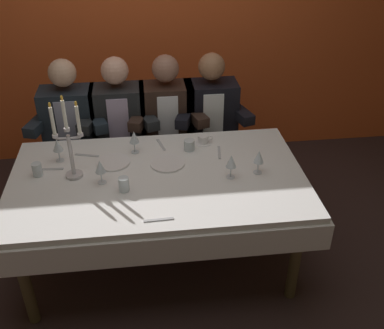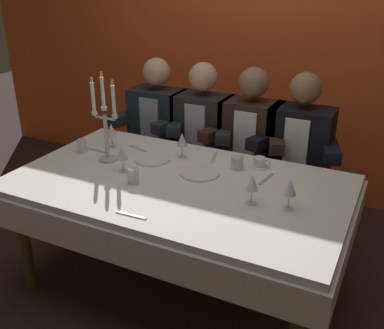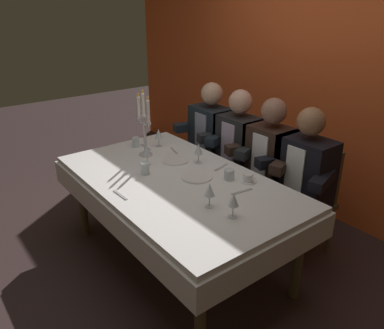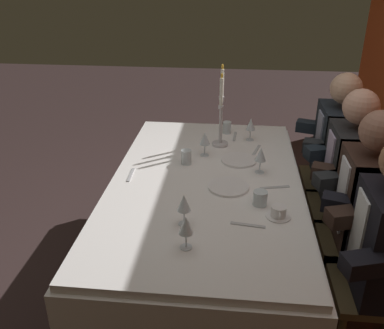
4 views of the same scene
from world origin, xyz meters
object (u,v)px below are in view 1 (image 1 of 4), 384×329
Objects in this scene: candelabra at (69,145)px; wine_glass_4 at (134,138)px; coffee_cup_0 at (203,140)px; dinner_plate_1 at (113,162)px; wine_glass_0 at (259,157)px; seated_diner_3 at (210,113)px; seated_diner_1 at (119,118)px; water_tumbler_2 at (189,145)px; seated_diner_0 at (70,120)px; seated_diner_2 at (167,115)px; dining_table at (158,191)px; water_tumbler_1 at (37,170)px; dinner_plate_0 at (167,163)px; wine_glass_1 at (58,146)px; wine_glass_2 at (100,167)px; wine_glass_3 at (231,162)px; water_tumbler_0 at (124,184)px.

candelabra is 0.48m from wine_glass_4.
wine_glass_4 is 0.51m from coffee_cup_0.
wine_glass_0 is (0.94, -0.23, 0.11)m from dinner_plate_1.
seated_diner_3 is (0.77, 0.69, -0.01)m from dinner_plate_1.
water_tumbler_2 is at bearing -49.29° from seated_diner_1.
seated_diner_0 reaches higher than dinner_plate_1.
seated_diner_2 is (0.41, 0.69, -0.01)m from dinner_plate_1.
dining_table is 0.79m from water_tumbler_1.
water_tumbler_1 is 1.48m from seated_diner_3.
wine_glass_0 is 1.60m from seated_diner_0.
seated_diner_2 is at bearing 86.07° from dinner_plate_0.
water_tumbler_2 is 0.06× the size of seated_diner_2.
wine_glass_1 is at bearing -173.00° from coffee_cup_0.
coffee_cup_0 is 0.11× the size of seated_diner_3.
wine_glass_2 and wine_glass_3 have the same top height.
dinner_plate_1 is at bearing -138.00° from seated_diner_3.
dinner_plate_1 is 0.81m from seated_diner_2.
wine_glass_1 is 1.00m from seated_diner_2.
seated_diner_0 reaches higher than coffee_cup_0.
wine_glass_0 is at bearing -35.47° from seated_diner_0.
dinner_plate_1 is 0.18× the size of seated_diner_2.
water_tumbler_1 is at bearing 170.41° from candelabra.
coffee_cup_0 is at bearing -26.28° from seated_diner_0.
water_tumbler_0 is 0.60m from water_tumbler_1.
wine_glass_4 is (-0.79, 0.36, -0.00)m from wine_glass_0.
seated_diner_3 reaches higher than water_tumbler_1.
seated_diner_0 reaches higher than water_tumbler_2.
dinner_plate_1 is 1.38× the size of wine_glass_4.
wine_glass_2 is at bearing -45.62° from wine_glass_1.
coffee_cup_0 is at bearing 43.08° from water_tumbler_0.
dinner_plate_1 is at bearing 73.64° from wine_glass_2.
dinner_plate_1 is at bearing -167.96° from water_tumbler_2.
dinner_plate_0 is 1.76× the size of coffee_cup_0.
candelabra is at bearing -146.87° from wine_glass_4.
seated_diner_2 is (0.13, 0.89, 0.11)m from dining_table.
dining_table is 8.33× the size of dinner_plate_0.
coffee_cup_0 is 0.79m from seated_diner_1.
dinner_plate_0 is at bearing 6.95° from candelabra.
seated_diner_3 is (0.41, 0.75, -0.01)m from dinner_plate_0.
wine_glass_3 is (1.11, -0.34, 0.00)m from wine_glass_1.
dinner_plate_1 is (-0.36, 0.06, 0.00)m from dinner_plate_0.
wine_glass_2 is (-1.00, 0.01, -0.00)m from wine_glass_0.
seated_diner_2 reaches higher than water_tumbler_2.
water_tumbler_0 is at bearing -147.25° from dining_table.
wine_glass_1 and wine_glass_2 have the same top height.
wine_glass_3 is 1.77× the size of water_tumbler_0.
water_tumbler_1 is 0.07× the size of seated_diner_3.
water_tumbler_2 is (-0.22, 0.37, -0.08)m from wine_glass_3.
wine_glass_3 is 0.96m from seated_diner_3.
wine_glass_1 is 2.09× the size of water_tumbler_2.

